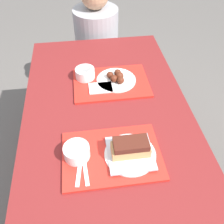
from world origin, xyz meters
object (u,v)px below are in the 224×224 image
(person_seated_across, at_px, (96,33))
(bowl_coleslaw_far, at_px, (85,73))
(tray_near, at_px, (112,155))
(bowl_coleslaw_near, at_px, (77,151))
(brisket_sandwich_plate, at_px, (130,150))
(wings_plate_far, at_px, (116,78))
(tray_far, at_px, (111,83))

(person_seated_across, bearing_deg, bowl_coleslaw_far, -100.25)
(tray_near, bearing_deg, bowl_coleslaw_near, 174.76)
(brisket_sandwich_plate, xyz_separation_m, wings_plate_far, (0.02, 0.51, -0.02))
(bowl_coleslaw_far, height_order, wings_plate_far, bowl_coleslaw_far)
(wings_plate_far, bearing_deg, tray_near, -100.57)
(tray_near, height_order, brisket_sandwich_plate, brisket_sandwich_plate)
(bowl_coleslaw_near, bearing_deg, brisket_sandwich_plate, -6.44)
(bowl_coleslaw_near, xyz_separation_m, person_seated_across, (0.19, 1.21, -0.11))
(bowl_coleslaw_near, bearing_deg, person_seated_across, 81.20)
(bowl_coleslaw_near, distance_m, wings_plate_far, 0.54)
(tray_far, distance_m, bowl_coleslaw_near, 0.52)
(brisket_sandwich_plate, relative_size, person_seated_across, 0.33)
(bowl_coleslaw_near, distance_m, person_seated_across, 1.23)
(bowl_coleslaw_far, xyz_separation_m, wings_plate_far, (0.17, -0.05, -0.02))
(tray_near, height_order, wings_plate_far, wings_plate_far)
(wings_plate_far, xyz_separation_m, person_seated_across, (-0.05, 0.72, -0.10))
(brisket_sandwich_plate, bearing_deg, tray_near, 171.26)
(tray_near, height_order, person_seated_across, person_seated_across)
(brisket_sandwich_plate, bearing_deg, bowl_coleslaw_far, 105.44)
(tray_far, bearing_deg, brisket_sandwich_plate, -88.32)
(brisket_sandwich_plate, relative_size, bowl_coleslaw_far, 2.00)
(tray_near, relative_size, wings_plate_far, 1.90)
(bowl_coleslaw_near, bearing_deg, tray_near, -5.24)
(tray_far, bearing_deg, bowl_coleslaw_far, 155.89)
(person_seated_across, bearing_deg, tray_near, -91.91)
(tray_far, height_order, bowl_coleslaw_far, bowl_coleslaw_far)
(tray_near, xyz_separation_m, tray_far, (0.06, 0.49, 0.00))
(tray_far, bearing_deg, person_seated_across, 91.62)
(bowl_coleslaw_near, relative_size, person_seated_across, 0.16)
(bowl_coleslaw_far, xyz_separation_m, person_seated_across, (0.12, 0.67, -0.11))
(person_seated_across, bearing_deg, brisket_sandwich_plate, -88.36)
(tray_near, distance_m, bowl_coleslaw_near, 0.15)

